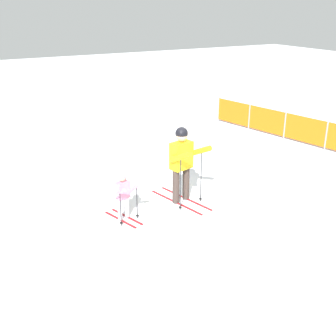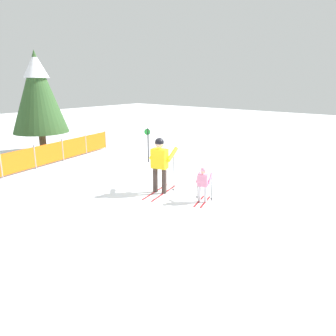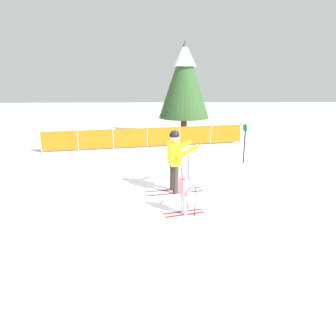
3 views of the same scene
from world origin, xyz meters
name	(u,v)px [view 2 (image 2 of 3)]	position (x,y,z in m)	size (l,w,h in m)	color
ground_plane	(154,192)	(0.00, 0.00, 0.00)	(60.00, 60.00, 0.00)	white
skier_adult	(160,160)	(0.07, -0.20, 1.10)	(1.76, 0.89, 1.83)	maroon
skier_child	(203,182)	(0.22, -1.76, 0.63)	(1.05, 0.57, 1.09)	maroon
safety_fence	(35,157)	(-0.95, 5.76, 0.50)	(9.24, 1.93, 1.00)	gray
conifer_far	(38,91)	(0.95, 8.35, 3.08)	(2.68, 2.68, 4.98)	#4C3823
trail_marker	(148,142)	(2.86, 2.89, 0.94)	(0.12, 0.27, 1.53)	black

